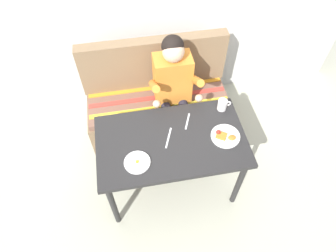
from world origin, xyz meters
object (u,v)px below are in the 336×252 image
(plate_eggs, at_px, (137,162))
(knife, at_px, (169,138))
(couch, at_px, (158,103))
(coffee_mug, at_px, (223,105))
(person, at_px, (174,85))
(fork, at_px, (187,121))
(table, at_px, (171,146))
(plate_breakfast, at_px, (225,136))

(plate_eggs, xyz_separation_m, knife, (0.27, 0.18, -0.01))
(couch, relative_size, coffee_mug, 12.20)
(person, distance_m, coffee_mug, 0.50)
(couch, relative_size, fork, 8.47)
(couch, height_order, plate_eggs, couch)
(table, relative_size, person, 0.99)
(couch, distance_m, plate_breakfast, 1.01)
(knife, bearing_deg, plate_eggs, -124.32)
(knife, bearing_deg, coffee_mug, 45.54)
(plate_breakfast, distance_m, coffee_mug, 0.30)
(plate_breakfast, xyz_separation_m, knife, (-0.45, 0.07, -0.01))
(couch, relative_size, person, 1.19)
(person, relative_size, fork, 7.13)
(couch, bearing_deg, table, -90.00)
(couch, xyz_separation_m, knife, (-0.02, -0.74, 0.40))
(person, relative_size, plate_breakfast, 5.17)
(fork, relative_size, knife, 0.85)
(table, distance_m, fork, 0.25)
(plate_eggs, relative_size, fork, 1.18)
(plate_breakfast, xyz_separation_m, plate_eggs, (-0.72, -0.11, -0.00))
(coffee_mug, xyz_separation_m, fork, (-0.32, -0.09, -0.05))
(table, bearing_deg, person, 77.14)
(table, xyz_separation_m, plate_eggs, (-0.29, -0.16, 0.09))
(plate_breakfast, bearing_deg, fork, 141.57)
(coffee_mug, distance_m, knife, 0.56)
(knife, bearing_deg, fork, 58.27)
(table, bearing_deg, fork, 43.76)
(couch, bearing_deg, fork, -74.53)
(plate_breakfast, bearing_deg, person, 114.76)
(table, bearing_deg, knife, 130.28)
(table, relative_size, knife, 6.00)
(table, relative_size, couch, 0.83)
(person, bearing_deg, plate_breakfast, -65.24)
(person, height_order, fork, person)
(person, distance_m, plate_eggs, 0.86)
(coffee_mug, bearing_deg, fork, -165.06)
(fork, bearing_deg, couch, 128.05)
(table, distance_m, plate_eggs, 0.35)
(table, distance_m, coffee_mug, 0.56)
(coffee_mug, bearing_deg, plate_breakfast, -101.89)
(person, height_order, plate_eggs, person)
(table, distance_m, couch, 0.83)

